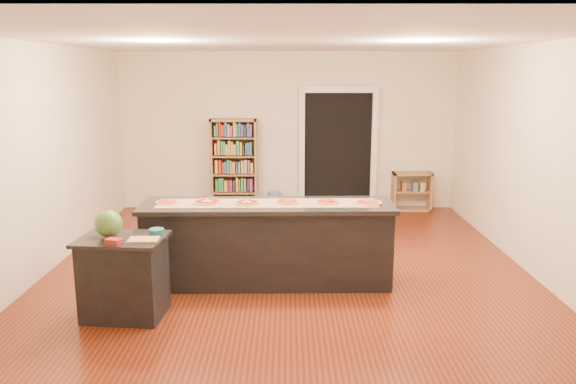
{
  "coord_description": "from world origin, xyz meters",
  "views": [
    {
      "loc": [
        -0.0,
        -6.56,
        2.46
      ],
      "look_at": [
        0.0,
        0.2,
        1.0
      ],
      "focal_mm": 35.0,
      "sensor_mm": 36.0,
      "label": 1
    }
  ],
  "objects_px": {
    "watermelon": "(109,224)",
    "side_counter": "(124,277)",
    "kitchen_island": "(268,243)",
    "waste_bin": "(275,201)",
    "bookshelf": "(234,165)",
    "low_shelf": "(412,191)"
  },
  "relations": [
    {
      "from": "watermelon",
      "to": "side_counter",
      "type": "bearing_deg",
      "value": -11.51
    },
    {
      "from": "kitchen_island",
      "to": "waste_bin",
      "type": "height_order",
      "value": "kitchen_island"
    },
    {
      "from": "side_counter",
      "to": "watermelon",
      "type": "distance_m",
      "value": 0.57
    },
    {
      "from": "kitchen_island",
      "to": "low_shelf",
      "type": "xyz_separation_m",
      "value": [
        2.47,
        3.56,
        -0.14
      ]
    },
    {
      "from": "kitchen_island",
      "to": "watermelon",
      "type": "xyz_separation_m",
      "value": [
        -1.55,
        -0.92,
        0.49
      ]
    },
    {
      "from": "kitchen_island",
      "to": "bookshelf",
      "type": "relative_size",
      "value": 1.78
    },
    {
      "from": "side_counter",
      "to": "bookshelf",
      "type": "xyz_separation_m",
      "value": [
        0.7,
        4.5,
        0.4
      ]
    },
    {
      "from": "kitchen_island",
      "to": "waste_bin",
      "type": "bearing_deg",
      "value": 89.24
    },
    {
      "from": "low_shelf",
      "to": "bookshelf",
      "type": "bearing_deg",
      "value": 179.96
    },
    {
      "from": "kitchen_island",
      "to": "watermelon",
      "type": "bearing_deg",
      "value": -150.11
    },
    {
      "from": "side_counter",
      "to": "watermelon",
      "type": "xyz_separation_m",
      "value": [
        -0.13,
        0.03,
        0.55
      ]
    },
    {
      "from": "bookshelf",
      "to": "waste_bin",
      "type": "xyz_separation_m",
      "value": [
        0.72,
        -0.06,
        -0.64
      ]
    },
    {
      "from": "bookshelf",
      "to": "watermelon",
      "type": "xyz_separation_m",
      "value": [
        -0.83,
        -4.48,
        0.15
      ]
    },
    {
      "from": "low_shelf",
      "to": "waste_bin",
      "type": "height_order",
      "value": "low_shelf"
    },
    {
      "from": "bookshelf",
      "to": "low_shelf",
      "type": "height_order",
      "value": "bookshelf"
    },
    {
      "from": "kitchen_island",
      "to": "low_shelf",
      "type": "bearing_deg",
      "value": 54.56
    },
    {
      "from": "side_counter",
      "to": "watermelon",
      "type": "height_order",
      "value": "watermelon"
    },
    {
      "from": "bookshelf",
      "to": "low_shelf",
      "type": "distance_m",
      "value": 3.22
    },
    {
      "from": "side_counter",
      "to": "waste_bin",
      "type": "xyz_separation_m",
      "value": [
        1.43,
        4.44,
        -0.25
      ]
    },
    {
      "from": "kitchen_island",
      "to": "waste_bin",
      "type": "distance_m",
      "value": 3.52
    },
    {
      "from": "watermelon",
      "to": "waste_bin",
      "type": "bearing_deg",
      "value": 70.64
    },
    {
      "from": "bookshelf",
      "to": "waste_bin",
      "type": "distance_m",
      "value": 0.97
    }
  ]
}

